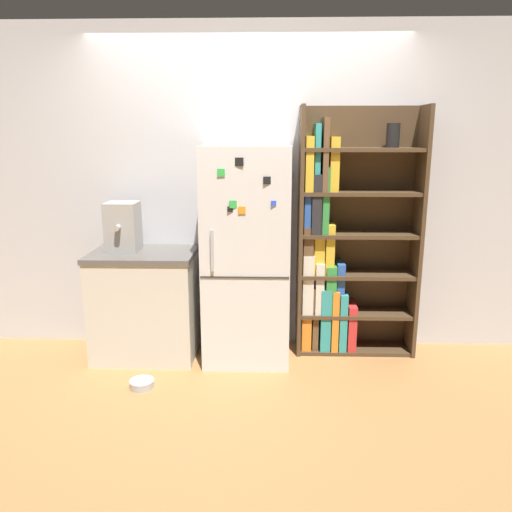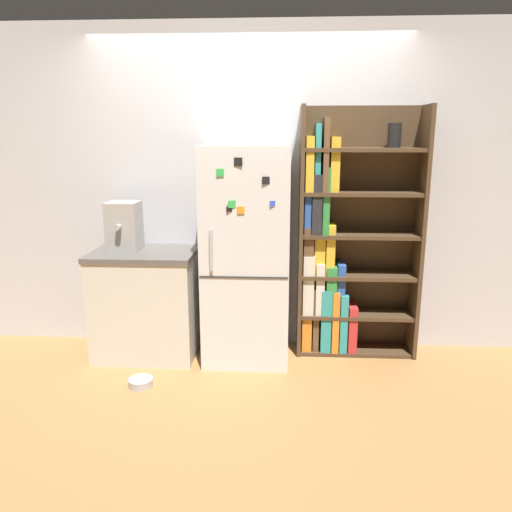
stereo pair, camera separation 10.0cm
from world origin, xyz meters
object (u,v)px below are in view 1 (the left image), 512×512
at_px(refrigerator, 247,256).
at_px(espresso_machine, 123,227).
at_px(bookshelf, 340,249).
at_px(pet_bowl, 142,383).

xyz_separation_m(refrigerator, espresso_machine, (-0.96, 0.03, 0.22)).
xyz_separation_m(bookshelf, pet_bowl, (-1.47, -0.72, -0.82)).
bearing_deg(espresso_machine, bookshelf, 4.64).
bearing_deg(bookshelf, espresso_machine, -175.36).
height_order(espresso_machine, pet_bowl, espresso_machine).
xyz_separation_m(refrigerator, bookshelf, (0.74, 0.17, 0.02)).
bearing_deg(pet_bowl, espresso_machine, 112.52).
xyz_separation_m(espresso_machine, pet_bowl, (0.24, -0.58, -1.02)).
distance_m(refrigerator, pet_bowl, 1.21).
bearing_deg(refrigerator, espresso_machine, 178.22).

